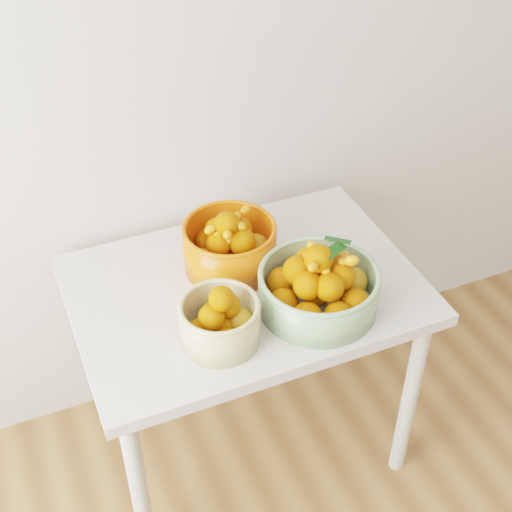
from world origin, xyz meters
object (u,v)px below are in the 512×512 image
at_px(table, 245,309).
at_px(bowl_green, 318,286).
at_px(bowl_cream, 220,321).
at_px(bowl_orange, 230,245).

bearing_deg(table, bowl_green, -46.72).
height_order(bowl_cream, bowl_orange, bowl_orange).
bearing_deg(bowl_orange, bowl_cream, -116.15).
height_order(table, bowl_cream, bowl_cream).
distance_m(bowl_cream, bowl_green, 0.30).
bearing_deg(bowl_green, bowl_cream, -176.84).
bearing_deg(bowl_green, table, 133.28).
bearing_deg(table, bowl_cream, -128.79).
bearing_deg(bowl_cream, bowl_green, 3.16).
relative_size(bowl_green, bowl_orange, 1.23).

